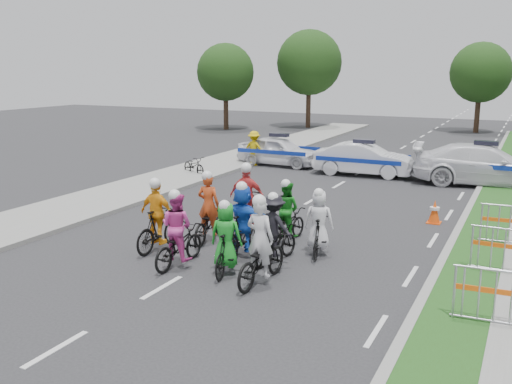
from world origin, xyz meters
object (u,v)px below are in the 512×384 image
at_px(tree_3, 309,63).
at_px(rider_8, 286,219).
at_px(parked_bike, 194,166).
at_px(rider_1, 227,245).
at_px(rider_7, 319,229).
at_px(cone_0, 434,212).
at_px(tree_4, 481,73).
at_px(rider_5, 243,225).
at_px(tree_0, 226,72).
at_px(police_car_2, 485,165).
at_px(police_car_1, 363,159).
at_px(police_car_0, 279,151).
at_px(barrier_0, 511,302).
at_px(rider_3, 158,223).
at_px(rider_0, 261,254).
at_px(rider_2, 178,238).
at_px(rider_6, 210,218).
at_px(rider_4, 274,235).
at_px(marshal_hiviz, 254,148).
at_px(rider_9, 248,205).

bearing_deg(tree_3, rider_8, -70.09).
bearing_deg(parked_bike, rider_1, -118.38).
height_order(rider_7, tree_3, tree_3).
relative_size(cone_0, tree_4, 0.11).
distance_m(rider_5, tree_0, 29.50).
relative_size(rider_1, police_car_2, 0.31).
bearing_deg(tree_0, parked_bike, -65.27).
height_order(police_car_1, tree_0, tree_0).
xyz_separation_m(rider_7, police_car_0, (-6.25, 11.69, 0.01)).
relative_size(parked_bike, tree_4, 0.24).
height_order(barrier_0, tree_3, tree_3).
xyz_separation_m(rider_3, rider_5, (2.15, 0.53, 0.07)).
height_order(police_car_0, parked_bike, police_car_0).
relative_size(rider_0, barrier_0, 0.99).
relative_size(rider_8, police_car_1, 0.42).
xyz_separation_m(rider_0, rider_8, (-0.68, 2.98, -0.01)).
height_order(rider_2, tree_4, tree_4).
relative_size(rider_6, tree_0, 0.31).
relative_size(rider_4, rider_6, 0.91).
bearing_deg(tree_3, rider_2, -74.43).
bearing_deg(rider_7, rider_2, 28.12).
distance_m(tree_0, tree_3, 6.44).
xyz_separation_m(rider_3, tree_0, (-12.46, 25.94, 3.46)).
xyz_separation_m(rider_7, barrier_0, (4.47, -2.52, -0.11)).
distance_m(rider_6, rider_8, 2.05).
bearing_deg(rider_0, marshal_hiviz, -59.40).
height_order(rider_2, rider_9, rider_9).
height_order(rider_7, police_car_2, rider_7).
distance_m(rider_1, tree_3, 32.45).
relative_size(rider_8, barrier_0, 0.88).
bearing_deg(police_car_0, police_car_1, -95.96).
bearing_deg(police_car_1, tree_4, -11.43).
bearing_deg(rider_5, rider_8, -98.76).
relative_size(rider_0, tree_0, 0.32).
height_order(rider_0, rider_5, rider_0).
height_order(rider_5, rider_6, rider_6).
bearing_deg(rider_7, tree_4, -102.87).
xyz_separation_m(rider_9, police_car_0, (-3.73, 10.63, -0.08)).
bearing_deg(rider_5, rider_7, -141.67).
bearing_deg(rider_0, tree_3, -67.00).
relative_size(rider_0, tree_4, 0.32).
bearing_deg(rider_2, rider_0, 178.04).
bearing_deg(rider_6, rider_3, 53.22).
xyz_separation_m(rider_2, police_car_2, (5.58, 13.23, 0.11)).
bearing_deg(barrier_0, tree_4, 96.40).
bearing_deg(rider_1, police_car_1, -98.66).
height_order(rider_5, parked_bike, rider_5).
height_order(rider_4, police_car_2, rider_4).
distance_m(rider_9, tree_3, 29.06).
height_order(rider_4, tree_0, tree_0).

